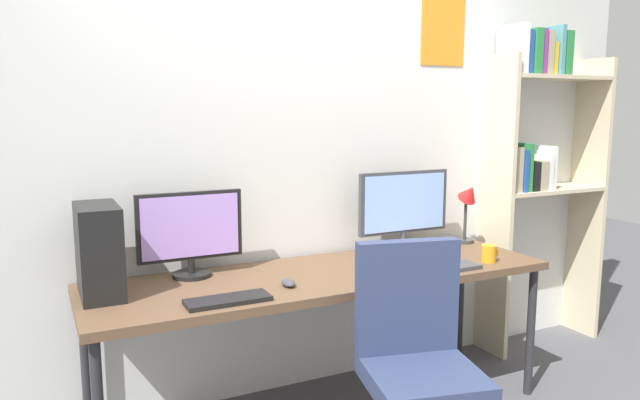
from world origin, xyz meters
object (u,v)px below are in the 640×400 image
Objects in this scene: office_chair at (417,388)px; laptop_closed at (417,259)px; desk_lamp at (468,203)px; bookshelf at (538,151)px; keyboard_left at (228,300)px; desk at (324,282)px; monitor_right at (404,207)px; coffee_mug at (489,253)px; computer_mouse at (288,283)px; pc_tower at (99,251)px; keyboard_right at (447,268)px; monitor_left at (190,231)px.

office_chair reaches higher than laptop_closed.
desk_lamp reaches higher than office_chair.
keyboard_left is at bearing -168.05° from bookshelf.
desk is 0.71m from office_chair.
monitor_right is 5.31× the size of coffee_mug.
keyboard_left is 0.32m from computer_mouse.
bookshelf reaches higher than office_chair.
pc_tower is 1.22× the size of laptop_closed.
computer_mouse reaches higher than laptop_closed.
laptop_closed is at bearing -4.54° from pc_tower.
office_chair is 0.71m from computer_mouse.
office_chair is at bearing -80.92° from desk.
bookshelf is 21.08× the size of computer_mouse.
pc_tower is 1.13× the size of keyboard_right.
keyboard_left is (0.46, -0.33, -0.19)m from pc_tower.
monitor_left is 0.88× the size of monitor_right.
keyboard_left is at bearing -165.30° from desk_lamp.
desk_lamp is 1.06× the size of keyboard_left.
monitor_left is 1.43× the size of keyboard_right.
coffee_mug reaches higher than computer_mouse.
computer_mouse is (-1.29, -0.32, -0.23)m from desk_lamp.
computer_mouse is at bearing -165.11° from laptop_closed.
pc_tower is at bearing 170.91° from coffee_mug.
desk_lamp is 0.60m from laptop_closed.
bookshelf is 2.23m from monitor_left.
coffee_mug is (-0.75, -0.43, -0.48)m from bookshelf.
office_chair is 2.67× the size of desk_lamp.
computer_mouse is (0.77, -0.24, -0.18)m from pc_tower.
bookshelf is 5.16× the size of pc_tower.
office_chair is at bearing -31.84° from keyboard_left.
bookshelf reaches higher than pc_tower.
monitor_right reaches higher than desk.
desk is 0.53m from laptop_closed.
monitor_right is at bearing 0.00° from monitor_left.
pc_tower is at bearing -177.18° from bookshelf.
bookshelf reaches higher than keyboard_right.
monitor_right is (1.20, 0.00, 0.03)m from monitor_left.
computer_mouse is (-0.85, -0.35, -0.23)m from monitor_right.
coffee_mug reaches higher than keyboard_left.
laptop_closed reaches higher than desk.
pc_tower is (-0.42, -0.11, -0.02)m from monitor_left.
computer_mouse is at bearing 173.36° from keyboard_right.
keyboard_right is (-1.05, -0.46, -0.52)m from bookshelf.
keyboard_left is 3.65× the size of computer_mouse.
office_chair is 1.38m from desk_lamp.
monitor_left is at bearing 160.52° from desk.
desk is 6.57× the size of keyboard_right.
monitor_left is 0.49m from keyboard_left.
coffee_mug is at bearing -58.13° from monitor_right.
pc_tower reaches higher than laptop_closed.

